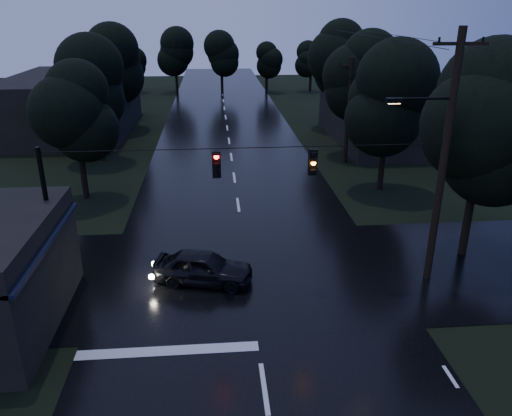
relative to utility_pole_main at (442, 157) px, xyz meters
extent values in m
cube|color=black|center=(-7.41, 19.00, -5.26)|extent=(12.00, 120.00, 0.02)
cube|color=black|center=(-7.41, 1.00, -5.26)|extent=(60.00, 9.00, 0.02)
cube|color=black|center=(-14.41, -2.00, -2.06)|extent=(0.30, 7.00, 0.15)
cylinder|color=black|center=(-14.61, -5.00, -3.76)|extent=(0.10, 0.10, 3.00)
cylinder|color=black|center=(-14.61, 1.00, -3.76)|extent=(0.10, 0.10, 3.00)
cube|color=#ECA55E|center=(-14.46, -3.50, -2.76)|extent=(0.06, 1.60, 0.50)
cube|color=#ECA55E|center=(-14.46, -0.80, -2.76)|extent=(0.06, 1.20, 0.50)
cube|color=black|center=(6.59, 23.00, -3.06)|extent=(10.00, 14.00, 4.40)
cube|color=black|center=(-21.41, 29.00, -2.76)|extent=(10.00, 16.00, 5.00)
cylinder|color=black|center=(0.09, 0.00, -0.26)|extent=(0.30, 0.30, 10.00)
cube|color=black|center=(0.09, 0.00, 4.14)|extent=(2.00, 0.12, 0.12)
cylinder|color=black|center=(-1.01, 0.00, 2.24)|extent=(2.20, 0.10, 0.10)
cube|color=black|center=(-2.11, 0.00, 2.19)|extent=(0.60, 0.25, 0.18)
cube|color=#FFB266|center=(-2.11, 0.00, 2.09)|extent=(0.45, 0.18, 0.03)
cylinder|color=black|center=(0.89, 17.00, -1.51)|extent=(0.30, 0.30, 7.50)
cube|color=black|center=(0.89, 17.00, 1.64)|extent=(2.00, 0.12, 0.12)
cylinder|color=black|center=(-14.91, 0.00, -2.26)|extent=(0.18, 0.18, 6.00)
cylinder|color=black|center=(-7.41, 0.00, 0.54)|extent=(15.00, 0.03, 0.03)
cube|color=black|center=(-8.61, 0.00, -0.06)|extent=(0.32, 0.25, 1.00)
sphere|color=#FF0C07|center=(-8.61, -0.15, -0.06)|extent=(0.18, 0.18, 0.18)
cube|color=black|center=(-5.01, 0.00, -0.06)|extent=(0.32, 0.25, 1.00)
sphere|color=orange|center=(-5.01, -0.15, -0.06)|extent=(0.18, 0.18, 0.18)
cylinder|color=black|center=(2.59, 2.00, -3.86)|extent=(0.36, 0.36, 2.80)
sphere|color=black|center=(2.59, 2.00, -0.46)|extent=(4.48, 4.48, 4.48)
sphere|color=black|center=(2.59, 2.00, 0.74)|extent=(4.48, 4.48, 4.48)
sphere|color=black|center=(2.59, 2.00, 1.94)|extent=(4.48, 4.48, 4.48)
cylinder|color=black|center=(-16.41, 11.00, -4.03)|extent=(0.36, 0.36, 2.45)
sphere|color=black|center=(-16.41, 11.00, -1.06)|extent=(3.92, 3.92, 3.92)
sphere|color=black|center=(-16.41, 11.00, -0.01)|extent=(3.92, 3.92, 3.92)
sphere|color=black|center=(-16.41, 11.00, 1.04)|extent=(3.92, 3.92, 3.92)
cylinder|color=black|center=(-17.01, 19.00, -3.95)|extent=(0.36, 0.36, 2.62)
sphere|color=black|center=(-17.01, 19.00, -0.76)|extent=(4.20, 4.20, 4.20)
sphere|color=black|center=(-17.01, 19.00, 0.37)|extent=(4.20, 4.20, 4.20)
sphere|color=black|center=(-17.01, 19.00, 1.49)|extent=(4.20, 4.20, 4.20)
cylinder|color=black|center=(-17.61, 29.00, -3.86)|extent=(0.36, 0.36, 2.80)
sphere|color=black|center=(-17.61, 29.00, -0.46)|extent=(4.48, 4.48, 4.48)
sphere|color=black|center=(-17.61, 29.00, 0.74)|extent=(4.48, 4.48, 4.48)
sphere|color=black|center=(-17.61, 29.00, 1.94)|extent=(4.48, 4.48, 4.48)
cylinder|color=black|center=(1.59, 11.00, -3.95)|extent=(0.36, 0.36, 2.62)
sphere|color=black|center=(1.59, 11.00, -0.76)|extent=(4.20, 4.20, 4.20)
sphere|color=black|center=(1.59, 11.00, 0.37)|extent=(4.20, 4.20, 4.20)
sphere|color=black|center=(1.59, 11.00, 1.49)|extent=(4.20, 4.20, 4.20)
cylinder|color=black|center=(2.19, 19.00, -3.86)|extent=(0.36, 0.36, 2.80)
sphere|color=black|center=(2.19, 19.00, -0.46)|extent=(4.48, 4.48, 4.48)
sphere|color=black|center=(2.19, 19.00, 0.74)|extent=(4.48, 4.48, 4.48)
sphere|color=black|center=(2.19, 19.00, 1.94)|extent=(4.48, 4.48, 4.48)
cylinder|color=black|center=(2.79, 29.00, -3.77)|extent=(0.36, 0.36, 2.97)
sphere|color=black|center=(2.79, 29.00, -0.16)|extent=(4.76, 4.76, 4.76)
sphere|color=black|center=(2.79, 29.00, 1.12)|extent=(4.76, 4.76, 4.76)
sphere|color=black|center=(2.79, 29.00, 2.39)|extent=(4.76, 4.76, 4.76)
imported|color=black|center=(-9.28, 0.43, -4.57)|extent=(4.32, 2.54, 1.38)
camera|label=1|loc=(-8.66, -17.74, 5.30)|focal=35.00mm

